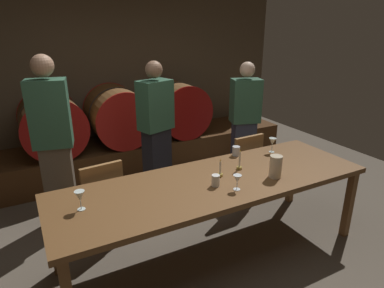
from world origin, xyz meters
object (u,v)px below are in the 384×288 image
(pitcher, at_px, (276,167))
(cup_right, at_px, (236,151))
(wine_barrel_right, at_px, (176,108))
(chair_left, at_px, (101,198))
(guest_center, at_px, (156,133))
(candle_right, at_px, (239,164))
(guest_right, at_px, (244,122))
(cup_left, at_px, (216,180))
(wine_barrel_center, at_px, (117,115))
(guest_left, at_px, (54,143))
(wine_glass_center, at_px, (237,179))
(dining_table, at_px, (214,186))
(wine_glass_left, at_px, (80,197))
(candle_left, at_px, (220,172))
(wine_glass_right, at_px, (272,142))
(chair_right, at_px, (242,164))
(wine_barrel_left, at_px, (52,124))

(pitcher, height_order, cup_right, pitcher)
(wine_barrel_right, relative_size, chair_left, 1.00)
(guest_center, distance_m, cup_right, 1.00)
(guest_center, relative_size, candle_right, 8.43)
(guest_right, xyz_separation_m, cup_left, (-1.27, -1.31, -0.01))
(wine_barrel_center, relative_size, guest_left, 0.48)
(guest_left, height_order, wine_glass_center, guest_left)
(cup_left, xyz_separation_m, cup_right, (0.57, 0.50, -0.00))
(guest_right, bearing_deg, guest_center, 18.07)
(dining_table, xyz_separation_m, guest_center, (-0.07, 1.21, 0.16))
(dining_table, height_order, wine_glass_left, wine_glass_left)
(dining_table, relative_size, candle_left, 16.66)
(dining_table, bearing_deg, chair_left, 141.84)
(wine_barrel_center, xyz_separation_m, candle_right, (0.54, -2.25, -0.01))
(guest_left, height_order, candle_right, guest_left)
(guest_right, bearing_deg, wine_glass_left, 44.07)
(guest_left, xyz_separation_m, candle_right, (1.53, -1.11, -0.12))
(dining_table, xyz_separation_m, wine_glass_center, (0.07, -0.24, 0.16))
(cup_right, bearing_deg, guest_left, 154.86)
(guest_left, distance_m, guest_right, 2.42)
(dining_table, bearing_deg, wine_glass_right, 17.99)
(wine_glass_left, bearing_deg, wine_glass_center, -13.24)
(wine_glass_left, distance_m, cup_right, 1.71)
(pitcher, bearing_deg, guest_center, 112.51)
(pitcher, bearing_deg, guest_right, 63.71)
(chair_left, height_order, guest_right, guest_right)
(chair_left, height_order, cup_left, same)
(chair_right, xyz_separation_m, candle_right, (-0.51, -0.62, 0.35))
(wine_barrel_center, bearing_deg, wine_barrel_left, 180.00)
(wine_barrel_left, bearing_deg, dining_table, -64.87)
(cup_left, bearing_deg, guest_right, 45.86)
(wine_barrel_right, relative_size, candle_right, 4.30)
(wine_barrel_center, bearing_deg, cup_left, -86.32)
(wine_barrel_right, height_order, candle_left, wine_barrel_right)
(pitcher, bearing_deg, dining_table, 158.61)
(guest_left, bearing_deg, cup_right, 167.59)
(dining_table, bearing_deg, pitcher, -21.39)
(dining_table, height_order, pitcher, pitcher)
(guest_center, height_order, candle_right, guest_center)
(candle_right, xyz_separation_m, pitcher, (0.19, -0.29, 0.05))
(cup_right, bearing_deg, dining_table, -141.97)
(wine_barrel_right, distance_m, pitcher, 2.55)
(guest_center, bearing_deg, wine_barrel_center, -100.90)
(wine_barrel_center, relative_size, guest_center, 0.51)
(dining_table, bearing_deg, wine_barrel_left, 115.13)
(wine_glass_center, distance_m, wine_glass_right, 1.00)
(guest_right, distance_m, candle_left, 1.63)
(wine_barrel_left, xyz_separation_m, chair_left, (0.22, -1.65, -0.36))
(guest_left, distance_m, candle_left, 1.73)
(wine_glass_center, relative_size, cup_right, 1.34)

